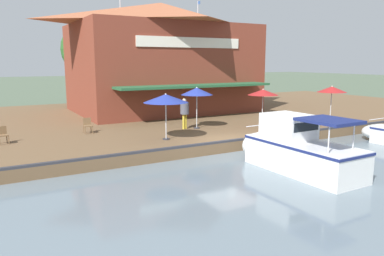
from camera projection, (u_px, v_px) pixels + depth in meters
The scene contains 15 objects.
ground_plane at pixel (229, 154), 18.61m from camera, with size 220.00×220.00×0.00m, color #4C5B47.
quay_deck at pixel (145, 119), 28.00m from camera, with size 22.00×56.00×0.60m, color brown.
quay_edge_fender at pixel (228, 141), 18.58m from camera, with size 0.20×50.40×0.10m, color #2D2D33.
waterfront_restaurant at pixel (162, 57), 30.08m from camera, with size 11.58×14.07×8.96m.
patio_umbrella_near_quay_edge at pixel (263, 92), 22.87m from camera, with size 1.87×1.87×2.30m.
patio_umbrella_by_entrance at pixel (197, 91), 21.96m from camera, with size 1.87×1.87×2.47m.
patio_umbrella_mid_patio_right at pixel (166, 98), 18.79m from camera, with size 2.26×2.26×2.36m.
patio_umbrella_far_corner at pixel (332, 89), 23.98m from camera, with size 1.85×1.85×2.41m.
cafe_chair_facing_river at pixel (88, 125), 20.79m from camera, with size 0.45×0.45×0.85m.
cafe_chair_under_first_umbrella at pixel (3, 134), 18.09m from camera, with size 0.51×0.51×0.85m.
cafe_chair_mid_patio at pixel (298, 119), 22.69m from camera, with size 0.57×0.57×0.85m.
cafe_chair_far_corner_seat at pixel (278, 122), 21.59m from camera, with size 0.60×0.60×0.85m.
person_at_quay_edge at pixel (185, 109), 22.00m from camera, with size 0.52×0.52×1.83m.
motorboat_fourth_along at pixel (292, 149), 15.66m from camera, with size 5.91×2.12×2.35m.
tree_upstream_bank at pixel (88, 51), 32.67m from camera, with size 5.14×4.90×7.44m.
Camera 1 is at (14.87, -10.48, 4.54)m, focal length 35.00 mm.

